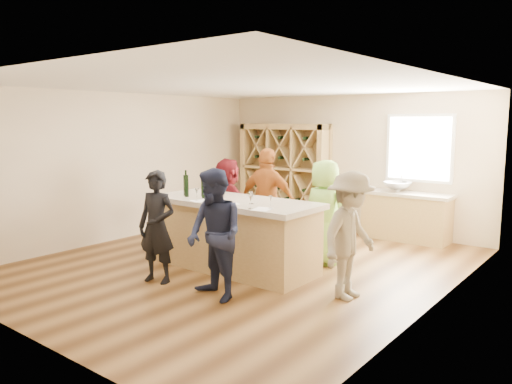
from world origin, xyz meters
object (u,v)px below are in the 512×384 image
Objects in this scene: wine_bottle_b at (187,188)px; wine_bottle_c at (203,188)px; sink at (397,187)px; wine_bottle_e at (216,190)px; tasting_counter_base at (234,237)px; person_near_right at (215,235)px; wine_bottle_d at (204,188)px; person_near_left at (157,227)px; person_server at (350,236)px; wine_bottle_a at (186,185)px; wine_rack at (284,173)px; person_far_mid at (268,202)px; person_far_right at (325,212)px; person_far_left at (228,202)px.

wine_bottle_c is (0.18, 0.19, 0.00)m from wine_bottle_b.
wine_bottle_e reaches higher than sink.
person_near_right is at bearing -59.26° from tasting_counter_base.
wine_bottle_d is 1.07m from person_near_left.
wine_bottle_b is 0.17× the size of person_server.
wine_bottle_a is at bearing 100.21° from person_near_left.
wine_rack reaches higher than wine_bottle_d.
person_far_mid is at bearing 61.93° from wine_bottle_b.
wine_bottle_c is 1.96m from person_far_right.
person_far_right is at bearing -163.15° from person_far_left.
person_near_right is at bearing -41.14° from wine_bottle_c.
person_server reaches higher than wine_bottle_a.
person_near_right is (1.28, -1.11, -0.38)m from wine_bottle_c.
wine_bottle_d is 1.56m from person_near_right.
wine_bottle_e is 0.16× the size of person_far_mid.
wine_bottle_e is (-1.40, -3.62, 0.21)m from sink.
wine_bottle_a is at bearing 176.47° from wine_bottle_d.
sink is 1.78× the size of wine_bottle_d.
tasting_counter_base is 1.43× the size of person_far_mid.
wine_bottle_a is (-2.05, -3.61, 0.23)m from sink.
wine_bottle_e is 0.17× the size of person_far_right.
person_far_left is at bearing 102.86° from wine_bottle_b.
person_near_right is at bearing 102.89° from person_far_mid.
sink is 0.32× the size of person_near_right.
person_far_right reaches higher than wine_bottle_c.
person_near_left is 0.97× the size of person_server.
wine_rack reaches higher than person_far_right.
wine_bottle_d is 1.07× the size of wine_bottle_e.
person_far_mid is (0.66, 1.24, -0.31)m from wine_bottle_b.
person_server is 3.30m from person_far_left.
wine_bottle_a is (-0.87, -0.15, 0.74)m from tasting_counter_base.
wine_bottle_e is at bearing -1.00° from wine_bottle_a.
person_near_right is 2.26m from person_far_right.
wine_bottle_a is at bearing 93.47° from person_server.
tasting_counter_base is at bearing 37.57° from wine_bottle_e.
wine_bottle_c reaches higher than tasting_counter_base.
person_far_right reaches higher than tasting_counter_base.
person_far_right is at bearing 176.95° from person_far_mid.
sink is 3.99m from wine_bottle_d.
wine_bottle_c is at bearing 139.05° from wine_bottle_d.
person_near_left is (0.45, -1.01, -0.45)m from wine_bottle_a.
tasting_counter_base is 1.49m from person_far_right.
person_near_left is at bearing 115.78° from person_server.
person_server is at bearing 145.82° from person_far_mid.
tasting_counter_base is 1.07m from wine_bottle_b.
wine_bottle_e is at bearing -142.43° from tasting_counter_base.
wine_rack reaches higher than person_near_left.
sink is (2.70, -0.07, -0.09)m from wine_rack.
tasting_counter_base is 1.58× the size of person_server.
tasting_counter_base is 1.41m from person_near_right.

